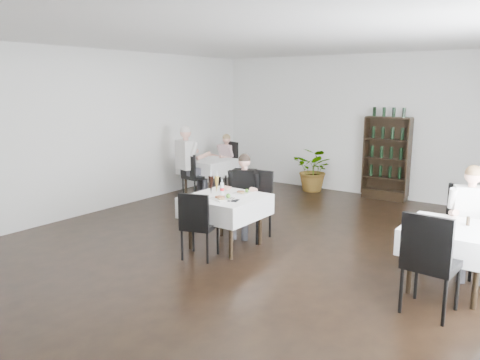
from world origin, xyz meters
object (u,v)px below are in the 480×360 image
(main_table, at_px, (226,206))
(diner_main, at_px, (243,189))
(wine_shelf, at_px, (386,159))
(potted_tree, at_px, (315,170))

(main_table, height_order, diner_main, diner_main)
(diner_main, bearing_deg, main_table, -79.52)
(main_table, bearing_deg, diner_main, 100.48)
(diner_main, bearing_deg, wine_shelf, 74.74)
(wine_shelf, distance_m, potted_tree, 1.59)
(wine_shelf, relative_size, main_table, 1.70)
(wine_shelf, xyz_separation_m, diner_main, (-1.01, -3.71, -0.09))
(potted_tree, height_order, diner_main, diner_main)
(main_table, relative_size, potted_tree, 1.04)
(potted_tree, bearing_deg, wine_shelf, 6.95)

